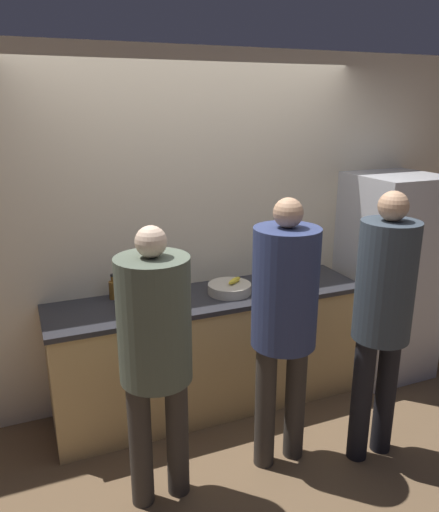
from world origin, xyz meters
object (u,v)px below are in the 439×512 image
person_center (284,309)px  cup_red (133,305)px  bottle_clear (301,273)px  person_left (155,342)px  person_right (383,307)px  utensil_crock (161,288)px  fruit_bowl (230,288)px  refrigerator (388,276)px  bottle_amber (113,289)px

person_center → cup_red: person_center is taller
person_center → bottle_clear: (0.53, 0.68, -0.06)m
bottle_clear → person_left: bearing=-152.2°
person_right → utensil_crock: person_right is taller
person_left → fruit_bowl: size_ratio=5.22×
person_right → cup_red: 1.59m
person_left → fruit_bowl: person_left is taller
refrigerator → person_right: bearing=-132.6°
person_left → fruit_bowl: 1.08m
person_right → fruit_bowl: person_right is taller
person_right → refrigerator: bearing=47.4°
person_left → person_center: bearing=1.6°
fruit_bowl → bottle_clear: 0.57m
cup_red → fruit_bowl: bearing=4.4°
bottle_clear → person_right: bearing=-86.6°
person_center → utensil_crock: (-0.52, 0.83, -0.08)m
person_center → fruit_bowl: person_center is taller
person_left → bottle_clear: (1.33, 0.70, -0.01)m
cup_red → person_right: bearing=-32.6°
bottle_amber → person_right: bearing=-38.6°
utensil_crock → bottle_amber: utensil_crock is taller
bottle_clear → cup_red: bottle_clear is taller
bottle_clear → fruit_bowl: bearing=174.3°
refrigerator → utensil_crock: (-1.91, 0.13, 0.13)m
fruit_bowl → cup_red: (-0.72, -0.06, 0.01)m
person_center → person_right: 0.61m
bottle_clear → cup_red: size_ratio=2.85×
fruit_bowl → bottle_clear: bearing=-5.7°
person_left → bottle_clear: bearing=27.8°
cup_red → utensil_crock: bearing=33.5°
refrigerator → bottle_amber: size_ratio=9.32×
fruit_bowl → cup_red: 0.73m
refrigerator → person_right: 1.22m
refrigerator → fruit_bowl: refrigerator is taller
utensil_crock → person_center: bearing=-58.1°
refrigerator → cup_red: refrigerator is taller
person_center → refrigerator: bearing=26.9°
person_center → person_right: (0.58, -0.18, -0.01)m
person_left → bottle_amber: size_ratio=9.06×
person_left → person_right: bearing=-6.5°
utensil_crock → cup_red: (-0.24, -0.16, -0.03)m
person_left → person_center: size_ratio=0.95×
fruit_bowl → bottle_amber: bearing=164.8°
utensil_crock → bottle_clear: size_ratio=1.12×
person_left → cup_red: (0.04, 0.70, -0.06)m
person_left → bottle_clear: size_ratio=6.77×
bottle_clear → cup_red: 1.29m
fruit_bowl → bottle_amber: (-0.80, 0.22, 0.03)m
person_left → person_center: 0.80m
bottle_clear → bottle_amber: bearing=168.7°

